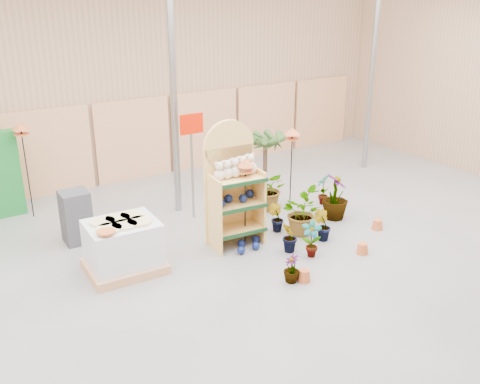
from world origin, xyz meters
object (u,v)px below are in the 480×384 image
object	(u,v)px
pallet_stack	(123,247)
potted_plant_2	(300,212)
bird_table_front	(245,165)
display_shelf	(232,189)

from	to	relation	value
pallet_stack	potted_plant_2	distance (m)	3.45
bird_table_front	potted_plant_2	size ratio (longest dim) A/B	1.85
bird_table_front	potted_plant_2	distance (m)	1.59
display_shelf	bird_table_front	size ratio (longest dim) A/B	1.40
display_shelf	potted_plant_2	xyz separation A→B (m)	(1.30, -0.39, -0.61)
pallet_stack	bird_table_front	xyz separation A→B (m)	(2.29, -0.21, 1.09)
bird_table_front	potted_plant_2	xyz separation A→B (m)	(1.13, -0.20, -1.09)
display_shelf	potted_plant_2	bearing A→B (deg)	-11.83
bird_table_front	display_shelf	bearing A→B (deg)	131.30
pallet_stack	bird_table_front	size ratio (longest dim) A/B	0.77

